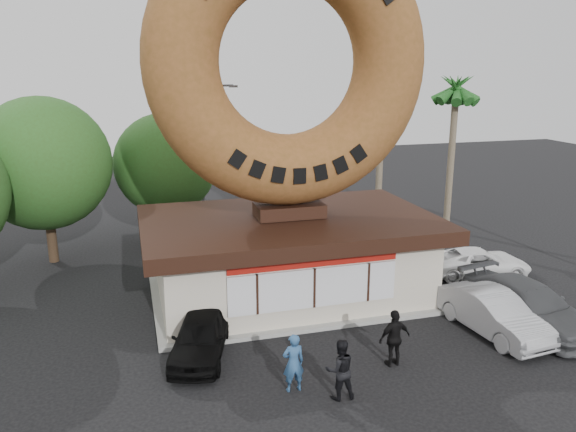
% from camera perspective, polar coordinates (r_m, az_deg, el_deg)
% --- Properties ---
extents(ground, '(90.00, 90.00, 0.00)m').
position_cam_1_polar(ground, '(17.58, 5.76, -15.48)').
color(ground, black).
rests_on(ground, ground).
extents(donut_shop, '(11.20, 7.20, 3.80)m').
position_cam_1_polar(donut_shop, '(22.00, 0.14, -3.90)').
color(donut_shop, beige).
rests_on(donut_shop, ground).
extents(giant_donut, '(10.41, 2.65, 10.41)m').
position_cam_1_polar(giant_donut, '(20.83, 0.14, 15.32)').
color(giant_donut, brown).
rests_on(giant_donut, donut_shop).
extents(tree_west, '(6.00, 6.00, 7.65)m').
position_cam_1_polar(tree_west, '(27.60, -23.61, 4.89)').
color(tree_west, '#473321').
rests_on(tree_west, ground).
extents(tree_mid, '(5.20, 5.20, 6.63)m').
position_cam_1_polar(tree_mid, '(29.47, -12.34, 5.14)').
color(tree_mid, '#473321').
rests_on(tree_mid, ground).
extents(palm_near, '(2.60, 2.60, 9.75)m').
position_cam_1_polar(palm_near, '(31.00, 9.67, 13.91)').
color(palm_near, '#726651').
rests_on(palm_near, ground).
extents(palm_far, '(2.60, 2.60, 8.75)m').
position_cam_1_polar(palm_far, '(31.41, 16.70, 11.82)').
color(palm_far, '#726651').
rests_on(palm_far, ground).
extents(street_lamp, '(2.11, 0.20, 8.00)m').
position_cam_1_polar(street_lamp, '(30.59, -8.49, 6.55)').
color(street_lamp, '#59595E').
rests_on(street_lamp, ground).
extents(person_left, '(0.65, 0.44, 1.73)m').
position_cam_1_polar(person_left, '(16.22, 0.55, -14.68)').
color(person_left, '#2A507D').
rests_on(person_left, ground).
extents(person_center, '(0.88, 0.70, 1.75)m').
position_cam_1_polar(person_center, '(15.96, 5.30, -15.25)').
color(person_center, black).
rests_on(person_center, ground).
extents(person_right, '(1.11, 0.58, 1.81)m').
position_cam_1_polar(person_right, '(17.72, 10.77, -12.08)').
color(person_right, black).
rests_on(person_right, ground).
extents(car_black, '(2.64, 4.22, 1.34)m').
position_cam_1_polar(car_black, '(18.26, -8.92, -11.97)').
color(car_black, black).
rests_on(car_black, ground).
extents(car_silver, '(2.01, 4.56, 1.46)m').
position_cam_1_polar(car_silver, '(20.66, 20.11, -9.25)').
color(car_silver, '#9FA0A3').
rests_on(car_silver, ground).
extents(car_grey, '(3.02, 5.59, 1.54)m').
position_cam_1_polar(car_grey, '(21.67, 23.20, -8.30)').
color(car_grey, '#505154').
rests_on(car_grey, ground).
extents(car_white, '(4.65, 2.82, 1.21)m').
position_cam_1_polar(car_white, '(25.93, 18.85, -4.48)').
color(car_white, white).
rests_on(car_white, ground).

